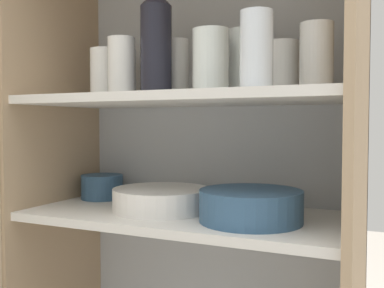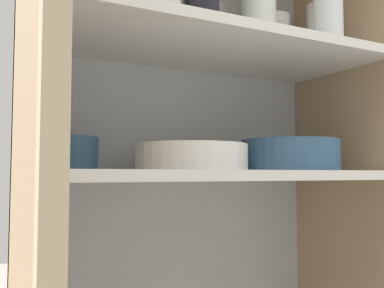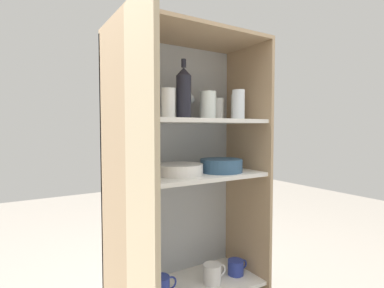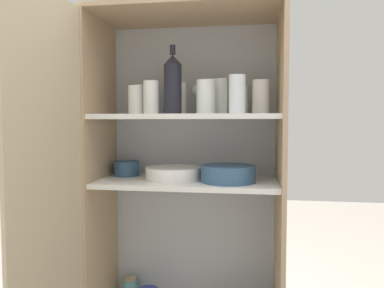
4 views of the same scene
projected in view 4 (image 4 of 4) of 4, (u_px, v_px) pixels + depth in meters
name	position (u px, v px, depth m)	size (l,w,h in m)	color
cupboard_back_panel	(194.00, 193.00, 1.77)	(0.78, 0.02, 1.54)	#B2B7BC
cupboard_side_left	(102.00, 198.00, 1.64)	(0.02, 0.38, 1.54)	tan
cupboard_side_right	(280.00, 204.00, 1.53)	(0.02, 0.38, 1.54)	tan
cupboard_top_panel	(187.00, 14.00, 1.54)	(0.78, 0.38, 0.02)	tan
shelf_board_middle	(188.00, 182.00, 1.58)	(0.75, 0.35, 0.02)	white
shelf_board_upper	(188.00, 117.00, 1.56)	(0.75, 0.35, 0.02)	white
cupboard_door	(48.00, 221.00, 1.27)	(0.07, 0.39, 1.54)	tan
tumbler_glass_0	(261.00, 97.00, 1.51)	(0.07, 0.07, 0.14)	white
tumbler_glass_1	(179.00, 98.00, 1.61)	(0.06, 0.06, 0.14)	white
tumbler_glass_2	(141.00, 100.00, 1.67)	(0.07, 0.07, 0.13)	white
tumbler_glass_3	(136.00, 100.00, 1.58)	(0.07, 0.07, 0.12)	white
tumbler_glass_4	(219.00, 97.00, 1.58)	(0.07, 0.07, 0.15)	white
tumbler_glass_5	(206.00, 97.00, 1.50)	(0.08, 0.08, 0.14)	white
tumbler_glass_6	(239.00, 101.00, 1.59)	(0.08, 0.08, 0.12)	white
tumbler_glass_7	(237.00, 94.00, 1.40)	(0.06, 0.06, 0.14)	white
tumbler_glass_8	(151.00, 98.00, 1.53)	(0.06, 0.06, 0.14)	white
wine_glass_0	(201.00, 92.00, 1.65)	(0.09, 0.09, 0.14)	white
wine_bottle	(173.00, 84.00, 1.53)	(0.07, 0.07, 0.28)	black
plate_stack_white	(173.00, 173.00, 1.58)	(0.23, 0.23, 0.05)	white
mixing_bowl_large	(228.00, 173.00, 1.51)	(0.22, 0.22, 0.07)	#33567A
serving_bowl_small	(126.00, 168.00, 1.70)	(0.12, 0.12, 0.07)	#33567A
storage_jar	(131.00, 288.00, 1.76)	(0.07, 0.07, 0.09)	#5BA3A8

